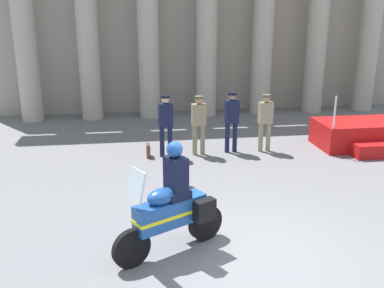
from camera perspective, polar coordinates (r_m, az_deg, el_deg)
ground_plane at (r=7.31m, az=8.32°, el=-14.63°), size 28.00×28.00×0.00m
colonnade_backdrop at (r=16.86m, az=1.66°, el=16.62°), size 16.73×1.62×6.84m
reviewing_stand at (r=13.60m, az=21.60°, el=1.12°), size 2.62×1.98×1.66m
officer_in_row_0 at (r=11.66m, az=-3.49°, el=3.04°), size 0.39×0.24×1.70m
officer_in_row_1 at (r=11.80m, az=0.90°, el=3.11°), size 0.39×0.24×1.65m
officer_in_row_2 at (r=12.06m, az=5.25°, el=3.50°), size 0.39×0.24×1.71m
officer_in_row_3 at (r=12.27m, az=9.67°, el=3.37°), size 0.39×0.24×1.64m
motorcycle_with_rider at (r=7.05m, az=-2.42°, el=-8.33°), size 1.90×1.17×1.90m
briefcase_on_ground at (r=11.88m, az=-5.79°, el=-0.87°), size 0.10×0.32×0.36m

